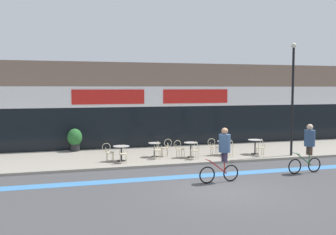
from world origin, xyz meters
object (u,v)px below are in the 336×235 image
at_px(bistro_table_1, 154,147).
at_px(cafe_chair_1_near, 157,149).
at_px(lamp_post, 293,92).
at_px(cyclist_1, 309,144).
at_px(cyclist_0, 223,150).
at_px(cafe_chair_1_side, 166,146).
at_px(cafe_chair_2_side, 179,148).
at_px(cafe_chair_0_side, 108,151).
at_px(planter_pot, 75,139).
at_px(bistro_table_2, 191,147).
at_px(cafe_chair_3_side, 213,146).
at_px(cafe_chair_4_near, 261,146).
at_px(cafe_chair_2_near, 195,149).
at_px(bistro_table_4, 255,144).
at_px(bistro_table_3, 224,145).
at_px(bistro_table_0, 121,150).
at_px(cafe_chair_0_near, 123,152).
at_px(cafe_chair_3_near, 229,147).

relative_size(bistro_table_1, cafe_chair_1_near, 0.80).
height_order(lamp_post, cyclist_1, lamp_post).
bearing_deg(cyclist_0, cafe_chair_1_side, -86.09).
relative_size(cafe_chair_2_side, lamp_post, 0.15).
relative_size(cafe_chair_0_side, planter_pot, 0.72).
distance_m(bistro_table_2, cafe_chair_3_side, 1.31).
xyz_separation_m(cafe_chair_4_near, cyclist_1, (0.20, -3.67, 0.61)).
relative_size(cafe_chair_2_near, cafe_chair_2_side, 1.00).
height_order(bistro_table_4, cyclist_0, cyclist_0).
bearing_deg(cyclist_1, cafe_chair_4_near, -89.79).
xyz_separation_m(bistro_table_3, bistro_table_4, (1.69, -0.23, 0.03)).
xyz_separation_m(bistro_table_0, cafe_chair_0_near, (-0.01, -0.62, -0.01)).
height_order(bistro_table_0, cafe_chair_3_side, cafe_chair_3_side).
xyz_separation_m(cafe_chair_2_near, cafe_chair_4_near, (3.59, -0.06, 0.00)).
distance_m(bistro_table_4, cafe_chair_1_near, 5.35).
bearing_deg(cafe_chair_2_near, cafe_chair_4_near, -95.25).
bearing_deg(bistro_table_4, lamp_post, -27.80).
bearing_deg(cafe_chair_3_side, cafe_chair_3_near, -42.62).
relative_size(bistro_table_4, cafe_chair_3_near, 0.86).
bearing_deg(cafe_chair_3_side, cyclist_1, -59.09).
distance_m(cafe_chair_0_side, cafe_chair_3_side, 5.48).
distance_m(bistro_table_1, planter_pot, 4.84).
relative_size(cafe_chair_3_near, planter_pot, 0.72).
height_order(cafe_chair_3_side, cyclist_0, cyclist_0).
distance_m(bistro_table_4, cafe_chair_1_side, 4.78).
xyz_separation_m(bistro_table_1, cafe_chair_1_side, (0.62, -0.01, 0.01)).
height_order(cafe_chair_1_near, cafe_chair_3_side, same).
distance_m(bistro_table_4, planter_pot, 9.87).
bearing_deg(cyclist_0, cafe_chair_3_near, -121.53).
relative_size(cafe_chair_3_near, cafe_chair_4_near, 1.00).
xyz_separation_m(cafe_chair_1_near, planter_pot, (-3.81, 3.61, 0.17)).
xyz_separation_m(bistro_table_2, cafe_chair_4_near, (3.60, -0.68, -0.02)).
bearing_deg(cafe_chair_1_near, lamp_post, -96.27).
xyz_separation_m(bistro_table_3, cafe_chair_2_near, (-1.91, -0.80, -0.00)).
xyz_separation_m(bistro_table_2, cafe_chair_3_near, (1.93, -0.45, -0.02)).
bearing_deg(lamp_post, cafe_chair_3_near, 171.95).
distance_m(bistro_table_3, lamp_post, 4.48).
distance_m(cafe_chair_1_near, cafe_chair_2_near, 1.87).
xyz_separation_m(cafe_chair_1_side, cyclist_1, (4.91, -4.98, 0.61)).
relative_size(bistro_table_1, bistro_table_4, 0.94).
bearing_deg(cafe_chair_3_near, cafe_chair_1_near, 75.25).
distance_m(cafe_chair_2_near, cyclist_0, 4.28).
distance_m(cafe_chair_3_near, cafe_chair_3_side, 0.89).
height_order(bistro_table_3, cafe_chair_1_side, cafe_chair_1_side).
xyz_separation_m(bistro_table_2, cafe_chair_0_side, (-4.18, -0.01, -0.02)).
distance_m(cafe_chair_2_near, planter_pot, 7.00).
bearing_deg(cafe_chair_2_side, bistro_table_3, -4.44).
relative_size(bistro_table_1, cyclist_1, 0.34).
bearing_deg(lamp_post, cyclist_0, -145.17).
distance_m(cafe_chair_3_side, planter_pot, 7.67).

